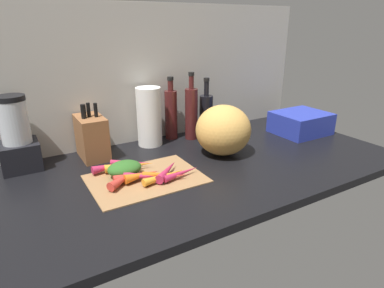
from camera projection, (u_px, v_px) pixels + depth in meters
The scene contains 24 objects.
ground_plane at pixel (187, 170), 126.04cm from camera, with size 170.00×80.00×3.00cm, color black.
wall_back at pixel (144, 74), 146.17cm from camera, with size 170.00×3.00×60.00cm, color #BCB7AD.
cutting_board at pixel (146, 178), 114.97cm from camera, with size 38.59×27.71×0.80cm, color #997047.
carrot_0 at pixel (167, 170), 116.46cm from camera, with size 3.16×3.16×16.11cm, color #B2264C.
carrot_1 at pixel (167, 178), 111.74cm from camera, with size 2.39×2.39×16.11cm, color red.
carrot_2 at pixel (182, 173), 115.06cm from camera, with size 2.50×2.50×15.24cm, color #B2264C.
carrot_3 at pixel (110, 167), 119.61cm from camera, with size 3.06×3.06×13.06cm, color #B2264C.
carrot_4 at pixel (137, 175), 112.80cm from camera, with size 3.00×3.00×16.38cm, color red.
carrot_5 at pixel (139, 176), 111.87cm from camera, with size 3.16×3.16×10.41cm, color #B2264C.
carrot_6 at pixel (165, 176), 112.67cm from camera, with size 2.65×2.65×16.84cm, color orange.
carrot_7 at pixel (124, 178), 110.50cm from camera, with size 3.15×3.15×14.54cm, color red.
carrot_8 at pixel (158, 175), 113.43cm from camera, with size 2.83×2.83×10.40cm, color orange.
carrot_9 at pixel (130, 166), 120.18cm from camera, with size 3.02×3.02×17.78cm, color orange.
carrot_10 at pixel (139, 176), 111.89cm from camera, with size 3.34×3.34×10.16cm, color orange.
carrot_11 at pixel (130, 163), 123.59cm from camera, with size 2.40×2.40×14.83cm, color #B2264C.
carrot_greens_pile at pixel (125, 168), 115.64cm from camera, with size 12.14×9.34×5.14cm, color #2D6023.
winter_squash at pixel (223, 130), 134.08cm from camera, with size 22.87×22.33×20.71cm, color gold.
knife_block at pixel (92, 137), 131.17cm from camera, with size 9.96×16.92×22.52cm.
blender_appliance at pixel (17, 139), 119.35cm from camera, with size 13.36×13.36×27.86cm.
paper_towel_roll at pixel (149, 117), 143.72cm from camera, with size 10.75×10.75×25.80cm, color white.
bottle_0 at pixel (171, 113), 152.30cm from camera, with size 5.80×5.80×28.99cm.
bottle_1 at pixel (191, 113), 151.71cm from camera, with size 5.92×5.92×31.09cm.
bottle_2 at pixel (206, 113), 158.97cm from camera, with size 6.52×6.52×27.51cm.
dish_rack at pixel (301, 123), 161.87cm from camera, with size 25.01×21.41×10.35cm, color #2838AD.
Camera 1 is at (-56.90, -99.65, 51.60)cm, focal length 30.67 mm.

